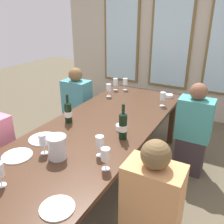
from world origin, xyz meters
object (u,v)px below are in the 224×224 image
at_px(metal_pitcher, 57,147).
at_px(wine_bottle_1, 68,112).
at_px(white_plate_0, 17,156).
at_px(wine_glass_4, 100,142).
at_px(white_plate_1, 57,208).
at_px(wine_glass_2, 109,88).
at_px(wine_glass_5, 163,96).
at_px(seated_person_0, 77,108).
at_px(wine_glass_1, 125,82).
at_px(dining_table, 100,130).
at_px(wine_glass_0, 115,82).
at_px(wine_glass_7, 43,141).
at_px(tasting_bowl_2, 169,96).
at_px(wine_bottle_0, 123,125).
at_px(seated_person_1, 193,132).
at_px(white_plate_2, 43,139).
at_px(wine_glass_3, 106,155).
at_px(tasting_bowl_1, 121,128).
at_px(seated_person_3, 151,215).

height_order(metal_pitcher, wine_bottle_1, wine_bottle_1).
relative_size(white_plate_0, wine_glass_4, 1.38).
height_order(white_plate_1, wine_glass_4, wine_glass_4).
xyz_separation_m(wine_glass_2, wine_glass_5, (0.75, 0.01, 0.00)).
xyz_separation_m(wine_glass_4, seated_person_0, (-1.09, 1.18, -0.34)).
height_order(metal_pitcher, wine_glass_4, metal_pitcher).
bearing_deg(wine_glass_1, white_plate_0, -90.03).
relative_size(wine_glass_1, wine_glass_2, 1.00).
height_order(dining_table, wine_bottle_1, wine_bottle_1).
relative_size(wine_glass_0, wine_glass_7, 1.00).
relative_size(tasting_bowl_2, wine_glass_1, 0.64).
distance_m(wine_bottle_0, seated_person_1, 1.05).
xyz_separation_m(tasting_bowl_2, wine_glass_2, (-0.73, -0.35, 0.10)).
relative_size(wine_bottle_1, wine_glass_7, 1.76).
height_order(white_plate_2, wine_bottle_0, wine_bottle_0).
bearing_deg(wine_glass_3, tasting_bowl_1, 106.25).
distance_m(tasting_bowl_2, wine_glass_2, 0.82).
height_order(wine_glass_4, wine_glass_7, same).
distance_m(seated_person_0, seated_person_3, 2.11).
bearing_deg(white_plate_1, wine_bottle_1, 124.63).
xyz_separation_m(wine_bottle_1, tasting_bowl_1, (0.56, 0.10, -0.09)).
bearing_deg(wine_glass_2, seated_person_1, -4.38).
xyz_separation_m(wine_glass_2, seated_person_0, (-0.45, -0.12, -0.33)).
xyz_separation_m(wine_glass_0, wine_glass_5, (0.80, -0.29, 0.00)).
relative_size(wine_bottle_0, wine_glass_4, 1.91).
xyz_separation_m(dining_table, wine_glass_0, (-0.41, 1.11, 0.18)).
height_order(wine_glass_1, wine_glass_3, same).
relative_size(metal_pitcher, seated_person_3, 0.17).
bearing_deg(wine_bottle_1, wine_glass_3, -34.90).
bearing_deg(metal_pitcher, seated_person_0, 120.97).
bearing_deg(wine_glass_5, seated_person_0, -173.88).
bearing_deg(seated_person_1, wine_glass_4, -113.19).
xyz_separation_m(metal_pitcher, tasting_bowl_2, (0.36, 1.84, -0.08)).
relative_size(wine_bottle_0, seated_person_3, 0.30).
bearing_deg(white_plate_0, wine_glass_3, 15.36).
distance_m(wine_glass_2, wine_glass_3, 1.63).
height_order(wine_glass_2, wine_glass_3, same).
height_order(wine_bottle_0, wine_glass_2, wine_bottle_0).
bearing_deg(white_plate_2, wine_glass_0, 93.92).
bearing_deg(white_plate_0, wine_glass_5, 67.45).
height_order(white_plate_2, tasting_bowl_2, tasting_bowl_2).
bearing_deg(wine_glass_4, wine_glass_0, 113.72).
distance_m(white_plate_1, wine_glass_3, 0.49).
height_order(white_plate_0, seated_person_1, seated_person_1).
height_order(wine_glass_7, seated_person_0, seated_person_0).
xyz_separation_m(white_plate_1, wine_glass_7, (-0.49, 0.42, 0.11)).
xyz_separation_m(wine_glass_2, wine_glass_4, (0.65, -1.30, 0.00)).
height_order(wine_glass_3, seated_person_1, seated_person_1).
height_order(wine_glass_1, seated_person_1, seated_person_1).
xyz_separation_m(white_plate_0, seated_person_0, (-0.52, 1.51, -0.22)).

